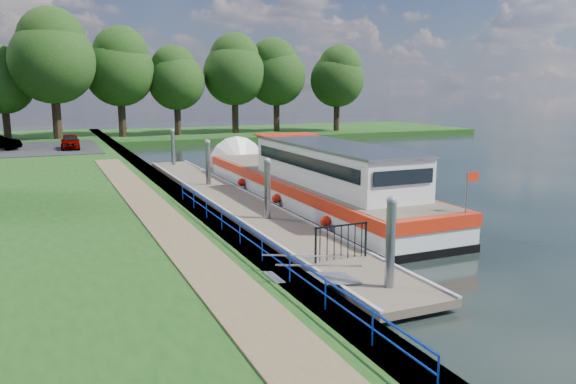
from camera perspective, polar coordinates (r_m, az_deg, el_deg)
name	(u,v)px	position (r m, az deg, el deg)	size (l,w,h in m)	color
ground	(378,295)	(16.36, 9.17, -10.26)	(160.00, 160.00, 0.00)	black
bank_edge	(173,196)	(28.90, -11.59, -0.40)	(1.10, 90.00, 0.78)	#473D2D
far_bank	(227,134)	(68.14, -6.25, 5.90)	(60.00, 18.00, 0.60)	#173C11
footpath	(164,221)	(21.74, -12.46, -2.92)	(1.60, 40.00, 0.05)	brown
carpark	(8,150)	(51.08, -26.58, 3.87)	(14.00, 12.00, 0.06)	black
blue_fence	(250,235)	(17.35, -3.85, -4.37)	(0.04, 18.04, 0.72)	#0C2DBF
pontoon	(234,203)	(27.69, -5.53, -1.14)	(2.50, 30.00, 0.56)	brown
mooring_piles	(233,181)	(27.49, -5.57, 1.10)	(0.30, 27.30, 3.55)	gray
gangway	(312,277)	(15.68, 2.48, -8.63)	(2.58, 1.00, 0.92)	#A5A8AD
gate_panel	(341,237)	(17.79, 5.43, -4.56)	(1.85, 0.05, 1.15)	black
barge	(304,182)	(28.38, 1.66, 1.06)	(4.36, 21.15, 4.78)	black
horizon_trees	(108,66)	(61.87, -17.81, 12.09)	(54.38, 10.03, 12.87)	#332316
car_a	(70,141)	(49.24, -21.25, 4.81)	(1.44, 3.57, 1.22)	#999999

